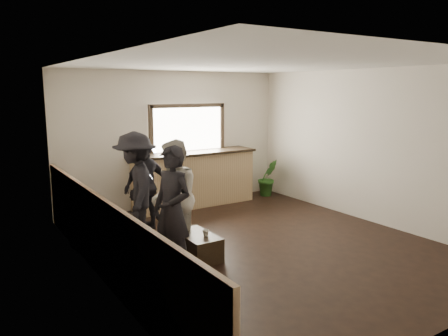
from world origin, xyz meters
TOP-DOWN VIEW (x-y plane):
  - ground at (0.00, 0.00)m, footprint 5.00×6.00m
  - room_shell at (-0.74, 0.00)m, footprint 5.01×6.01m
  - bar_counter at (0.30, 2.70)m, footprint 2.70×0.68m
  - sofa at (-2.05, 0.58)m, footprint 1.02×2.08m
  - coffee_table at (-1.09, 0.08)m, footprint 0.44×0.79m
  - cup_a at (-1.25, 0.24)m, footprint 0.18×0.18m
  - cup_b at (-1.03, -0.05)m, footprint 0.14×0.14m
  - potted_plant at (2.15, 2.53)m, footprint 0.51×0.43m
  - person_a at (-1.60, -0.17)m, footprint 0.58×0.72m
  - person_b at (-1.27, 0.45)m, footprint 0.87×0.99m
  - person_c at (-1.60, 1.11)m, footprint 1.00×1.31m
  - person_d at (-1.19, 1.71)m, footprint 0.99×0.66m

SIDE VIEW (x-z plane):
  - ground at x=0.00m, z-range -0.01..0.01m
  - coffee_table at x=-1.09m, z-range 0.00..0.35m
  - sofa at x=-2.05m, z-range 0.00..0.58m
  - cup_b at x=-1.03m, z-range 0.35..0.44m
  - cup_a at x=-1.25m, z-range 0.35..0.46m
  - potted_plant at x=2.15m, z-range 0.00..0.84m
  - bar_counter at x=0.30m, z-range -0.42..1.71m
  - person_d at x=-1.19m, z-range 0.00..1.56m
  - person_b at x=-1.27m, z-range 0.00..1.70m
  - person_a at x=-1.60m, z-range 0.00..1.71m
  - person_c at x=-1.60m, z-range 0.00..1.79m
  - room_shell at x=-0.74m, z-range 0.07..2.87m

